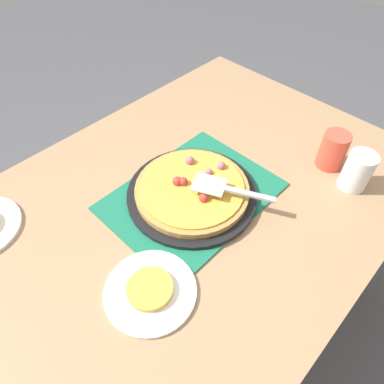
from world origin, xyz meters
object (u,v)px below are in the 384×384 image
pizza_pan (192,194)px  plate_far_right (150,291)px  cup_far (333,150)px  cup_near (357,171)px  pizza (192,189)px  served_slice_right (150,289)px  pizza_server (226,188)px

pizza_pan → plate_far_right: size_ratio=1.73×
plate_far_right → cup_far: size_ratio=1.83×
plate_far_right → cup_near: cup_near is taller
pizza → served_slice_right: 0.32m
pizza → pizza_pan: bearing=-153.3°
pizza → cup_far: size_ratio=2.75×
cup_far → cup_near: bearing=-108.7°
pizza → served_slice_right: size_ratio=3.00×
pizza → cup_near: cup_near is taller
plate_far_right → cup_near: (0.65, -0.18, 0.06)m
pizza → cup_far: cup_far is taller
served_slice_right → pizza_server: 0.33m
plate_far_right → cup_far: 0.69m
plate_far_right → served_slice_right: 0.01m
plate_far_right → pizza_server: bearing=8.7°
served_slice_right → cup_near: bearing=-15.1°
pizza → cup_near: bearing=-40.7°
pizza_pan → plate_far_right: bearing=-154.1°
cup_far → served_slice_right: bearing=173.4°
pizza_pan → pizza: size_ratio=1.15×
served_slice_right → plate_far_right: bearing=0.0°
plate_far_right → pizza: bearing=25.9°
pizza_pan → plate_far_right: (-0.28, -0.14, -0.01)m
pizza_pan → served_slice_right: (-0.28, -0.14, 0.01)m
served_slice_right → pizza: bearing=25.9°
plate_far_right → cup_far: (0.69, -0.08, 0.06)m
cup_near → cup_far: bearing=71.3°
pizza → cup_far: bearing=-28.6°
cup_near → pizza_server: size_ratio=0.53×
pizza → cup_far: 0.46m
plate_far_right → served_slice_right: size_ratio=2.00×
pizza_pan → cup_near: bearing=-40.5°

